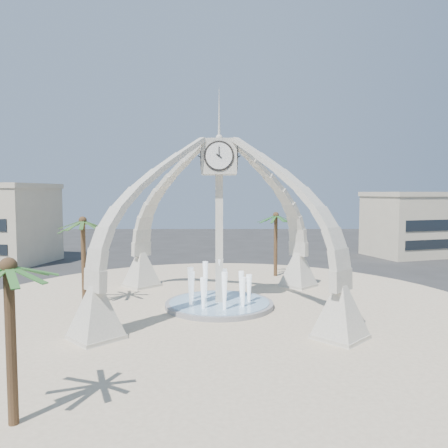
{
  "coord_description": "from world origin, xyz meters",
  "views": [
    {
      "loc": [
        0.28,
        -31.81,
        8.51
      ],
      "look_at": [
        0.35,
        2.0,
        6.07
      ],
      "focal_mm": 35.0,
      "sensor_mm": 36.0,
      "label": 1
    }
  ],
  "objects_px": {
    "fountain": "(219,304)",
    "palm_south": "(8,269)",
    "clock_tower": "(219,220)",
    "palm_west": "(83,222)",
    "palm_north": "(276,216)"
  },
  "relations": [
    {
      "from": "fountain",
      "to": "palm_south",
      "type": "relative_size",
      "value": 1.21
    },
    {
      "from": "clock_tower",
      "to": "palm_west",
      "type": "xyz_separation_m",
      "value": [
        -10.06,
        0.23,
        -0.15
      ]
    },
    {
      "from": "palm_west",
      "to": "palm_north",
      "type": "height_order",
      "value": "palm_west"
    },
    {
      "from": "fountain",
      "to": "palm_north",
      "type": "relative_size",
      "value": 1.15
    },
    {
      "from": "clock_tower",
      "to": "fountain",
      "type": "bearing_deg",
      "value": 90.0
    },
    {
      "from": "clock_tower",
      "to": "palm_south",
      "type": "relative_size",
      "value": 2.71
    },
    {
      "from": "palm_north",
      "to": "clock_tower",
      "type": "bearing_deg",
      "value": -114.99
    },
    {
      "from": "clock_tower",
      "to": "palm_north",
      "type": "xyz_separation_m",
      "value": [
        5.61,
        12.02,
        -0.36
      ]
    },
    {
      "from": "palm_west",
      "to": "palm_north",
      "type": "xyz_separation_m",
      "value": [
        15.66,
        11.79,
        -0.21
      ]
    },
    {
      "from": "palm_west",
      "to": "palm_south",
      "type": "height_order",
      "value": "palm_west"
    },
    {
      "from": "fountain",
      "to": "palm_south",
      "type": "distance_m",
      "value": 18.82
    },
    {
      "from": "palm_west",
      "to": "palm_north",
      "type": "relative_size",
      "value": 1.03
    },
    {
      "from": "clock_tower",
      "to": "palm_north",
      "type": "relative_size",
      "value": 2.58
    },
    {
      "from": "fountain",
      "to": "palm_west",
      "type": "bearing_deg",
      "value": 178.69
    },
    {
      "from": "fountain",
      "to": "palm_west",
      "type": "relative_size",
      "value": 1.12
    }
  ]
}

